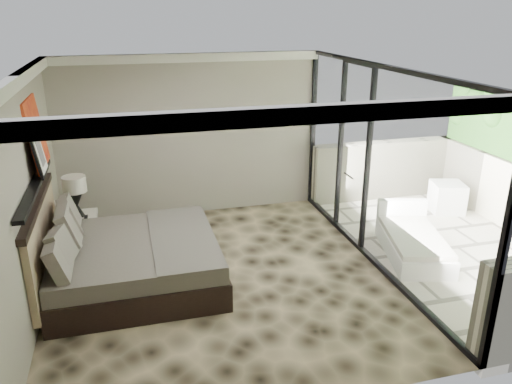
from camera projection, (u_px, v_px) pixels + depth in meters
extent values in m
plane|color=black|center=(220.00, 279.00, 6.83)|extent=(5.00, 5.00, 0.00)
cube|color=silver|center=(215.00, 71.00, 5.87)|extent=(4.50, 5.00, 0.02)
cube|color=gray|center=(191.00, 137.00, 8.61)|extent=(4.50, 0.02, 2.80)
cube|color=gray|center=(29.00, 198.00, 5.81)|extent=(0.02, 5.00, 2.80)
cube|color=white|center=(378.00, 168.00, 6.90)|extent=(0.08, 5.00, 2.80)
cube|color=beige|center=(457.00, 250.00, 7.77)|extent=(3.00, 5.00, 0.12)
cube|color=black|center=(34.00, 187.00, 5.88)|extent=(0.12, 2.20, 0.05)
cube|color=black|center=(138.00, 270.00, 6.68)|extent=(2.16, 2.06, 0.37)
cube|color=#5A544B|center=(136.00, 250.00, 6.58)|extent=(2.10, 2.00, 0.23)
cube|color=#4E4A43|center=(182.00, 237.00, 6.69)|extent=(0.82, 2.04, 0.03)
cube|color=#8E745A|center=(43.00, 244.00, 6.23)|extent=(0.08, 2.16, 1.03)
cube|color=black|center=(79.00, 230.00, 7.65)|extent=(0.67, 0.67, 0.57)
cone|color=black|center=(78.00, 211.00, 7.54)|extent=(0.20, 0.20, 0.18)
cone|color=black|center=(76.00, 200.00, 7.48)|extent=(0.20, 0.20, 0.18)
cylinder|color=beige|center=(74.00, 184.00, 7.39)|extent=(0.35, 0.35, 0.24)
cube|color=#AF280F|center=(36.00, 133.00, 6.40)|extent=(0.13, 0.90, 0.90)
cube|color=black|center=(38.00, 152.00, 6.13)|extent=(0.11, 0.50, 0.60)
cube|color=white|center=(447.00, 197.00, 9.03)|extent=(0.66, 0.66, 0.54)
cube|color=white|center=(413.00, 247.00, 7.44)|extent=(1.15, 1.70, 0.27)
cube|color=beige|center=(415.00, 236.00, 7.38)|extent=(1.09, 1.60, 0.08)
cube|color=white|center=(402.00, 210.00, 8.02)|extent=(0.78, 0.31, 0.34)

